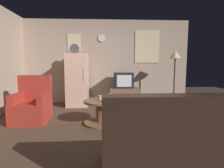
{
  "coord_description": "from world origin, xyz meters",
  "views": [
    {
      "loc": [
        -0.05,
        -2.98,
        1.18
      ],
      "look_at": [
        0.13,
        0.9,
        0.75
      ],
      "focal_mm": 27.3,
      "sensor_mm": 36.0,
      "label": 1
    }
  ],
  "objects": [
    {
      "name": "mug_ceramic_white",
      "position": [
        -0.02,
        0.18,
        0.52
      ],
      "size": [
        0.08,
        0.08,
        0.09
      ],
      "primitive_type": "cylinder",
      "color": "silver",
      "rests_on": "coffee_table"
    },
    {
      "name": "coffee_table",
      "position": [
        -0.1,
        0.39,
        0.24
      ],
      "size": [
        0.72,
        0.72,
        0.48
      ],
      "color": "brown",
      "rests_on": "ground_plane"
    },
    {
      "name": "mug_ceramic_tan",
      "position": [
        -0.14,
        0.46,
        0.52
      ],
      "size": [
        0.08,
        0.08,
        0.09
      ],
      "primitive_type": "cylinder",
      "color": "tan",
      "rests_on": "coffee_table"
    },
    {
      "name": "crt_tv",
      "position": [
        0.51,
        1.97,
        0.74
      ],
      "size": [
        0.54,
        0.51,
        0.44
      ],
      "color": "black",
      "rests_on": "tv_stand"
    },
    {
      "name": "couch",
      "position": [
        0.78,
        -1.32,
        0.31
      ],
      "size": [
        1.7,
        0.8,
        0.92
      ],
      "color": "black",
      "rests_on": "ground_plane"
    },
    {
      "name": "fridge",
      "position": [
        -0.82,
        1.96,
        0.75
      ],
      "size": [
        0.6,
        0.62,
        1.77
      ],
      "color": "beige",
      "rests_on": "ground_plane"
    },
    {
      "name": "standing_lamp",
      "position": [
        1.94,
        1.73,
        1.36
      ],
      "size": [
        0.32,
        0.32,
        1.59
      ],
      "color": "#332D28",
      "rests_on": "ground_plane"
    },
    {
      "name": "ground_plane",
      "position": [
        0.0,
        0.0,
        0.0
      ],
      "size": [
        12.0,
        12.0,
        0.0
      ],
      "primitive_type": "plane",
      "color": "#4C3828"
    },
    {
      "name": "wine_glass",
      "position": [
        0.06,
        0.34,
        0.55
      ],
      "size": [
        0.05,
        0.05,
        0.15
      ],
      "primitive_type": "cylinder",
      "color": "silver",
      "rests_on": "coffee_table"
    },
    {
      "name": "tv_stand",
      "position": [
        0.54,
        1.97,
        0.26
      ],
      "size": [
        0.84,
        0.53,
        0.52
      ],
      "color": "brown",
      "rests_on": "ground_plane"
    },
    {
      "name": "wall_with_art",
      "position": [
        0.01,
        2.45,
        1.29
      ],
      "size": [
        5.2,
        0.12,
        2.57
      ],
      "color": "tan",
      "rests_on": "ground_plane"
    },
    {
      "name": "armchair",
      "position": [
        -1.57,
        0.63,
        0.34
      ],
      "size": [
        0.68,
        0.68,
        0.96
      ],
      "color": "#A52D23",
      "rests_on": "ground_plane"
    }
  ]
}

